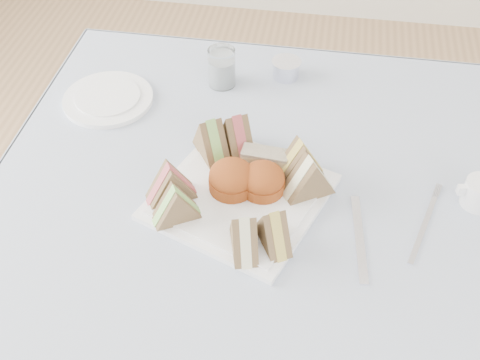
% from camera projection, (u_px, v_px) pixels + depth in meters
% --- Properties ---
extents(table, '(0.90, 0.90, 0.74)m').
position_uv_depth(table, '(253.00, 310.00, 1.38)').
color(table, brown).
rests_on(table, floor).
extents(tablecloth, '(1.02, 1.02, 0.01)m').
position_uv_depth(tablecloth, '(257.00, 198.00, 1.11)').
color(tablecloth, '#9FB1CC').
rests_on(tablecloth, table).
extents(serving_plate, '(0.36, 0.36, 0.01)m').
position_uv_depth(serving_plate, '(240.00, 197.00, 1.10)').
color(serving_plate, white).
rests_on(serving_plate, tablecloth).
extents(sandwich_fl_a, '(0.10, 0.08, 0.08)m').
position_uv_depth(sandwich_fl_a, '(170.00, 182.00, 1.06)').
color(sandwich_fl_a, brown).
rests_on(sandwich_fl_a, serving_plate).
extents(sandwich_fl_b, '(0.09, 0.08, 0.08)m').
position_uv_depth(sandwich_fl_b, '(176.00, 203.00, 1.03)').
color(sandwich_fl_b, brown).
rests_on(sandwich_fl_b, serving_plate).
extents(sandwich_fr_a, '(0.08, 0.09, 0.08)m').
position_uv_depth(sandwich_fr_a, '(273.00, 227.00, 0.99)').
color(sandwich_fr_a, brown).
rests_on(sandwich_fr_a, serving_plate).
extents(sandwich_fr_b, '(0.06, 0.09, 0.08)m').
position_uv_depth(sandwich_fr_b, '(244.00, 233.00, 0.98)').
color(sandwich_fr_b, brown).
rests_on(sandwich_fr_b, serving_plate).
extents(sandwich_bl_a, '(0.09, 0.10, 0.09)m').
position_uv_depth(sandwich_bl_a, '(211.00, 137.00, 1.14)').
color(sandwich_bl_a, brown).
rests_on(sandwich_bl_a, serving_plate).
extents(sandwich_bl_b, '(0.09, 0.11, 0.09)m').
position_uv_depth(sandwich_bl_b, '(237.00, 133.00, 1.15)').
color(sandwich_bl_b, brown).
rests_on(sandwich_bl_b, serving_plate).
extents(sandwich_br_a, '(0.11, 0.09, 0.09)m').
position_uv_depth(sandwich_br_a, '(309.00, 176.00, 1.07)').
color(sandwich_br_a, brown).
rests_on(sandwich_br_a, serving_plate).
extents(sandwich_br_b, '(0.10, 0.08, 0.08)m').
position_uv_depth(sandwich_br_b, '(300.00, 158.00, 1.11)').
color(sandwich_br_b, brown).
rests_on(sandwich_br_b, serving_plate).
extents(scone_left, '(0.12, 0.12, 0.06)m').
position_uv_depth(scone_left, '(232.00, 178.00, 1.09)').
color(scone_left, brown).
rests_on(scone_left, serving_plate).
extents(scone_right, '(0.09, 0.09, 0.05)m').
position_uv_depth(scone_right, '(263.00, 180.00, 1.09)').
color(scone_right, brown).
rests_on(scone_right, serving_plate).
extents(pastry_slice, '(0.09, 0.04, 0.04)m').
position_uv_depth(pastry_slice, '(265.00, 160.00, 1.13)').
color(pastry_slice, tan).
rests_on(pastry_slice, serving_plate).
extents(side_plate, '(0.23, 0.23, 0.01)m').
position_uv_depth(side_plate, '(108.00, 99.00, 1.31)').
color(side_plate, white).
rests_on(side_plate, tablecloth).
extents(water_glass, '(0.07, 0.07, 0.09)m').
position_uv_depth(water_glass, '(222.00, 67.00, 1.33)').
color(water_glass, white).
rests_on(water_glass, tablecloth).
extents(tea_strainer, '(0.08, 0.08, 0.04)m').
position_uv_depth(tea_strainer, '(286.00, 70.00, 1.36)').
color(tea_strainer, silver).
rests_on(tea_strainer, tablecloth).
extents(knife, '(0.04, 0.20, 0.00)m').
position_uv_depth(knife, '(359.00, 238.00, 1.04)').
color(knife, silver).
rests_on(knife, tablecloth).
extents(fork, '(0.06, 0.17, 0.00)m').
position_uv_depth(fork, '(423.00, 229.00, 1.05)').
color(fork, silver).
rests_on(fork, tablecloth).
extents(creamer_jug, '(0.07, 0.07, 0.05)m').
position_uv_depth(creamer_jug, '(480.00, 193.00, 1.08)').
color(creamer_jug, white).
rests_on(creamer_jug, tablecloth).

